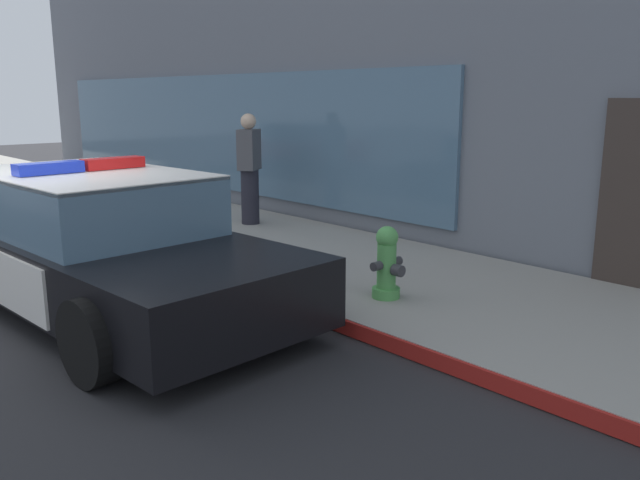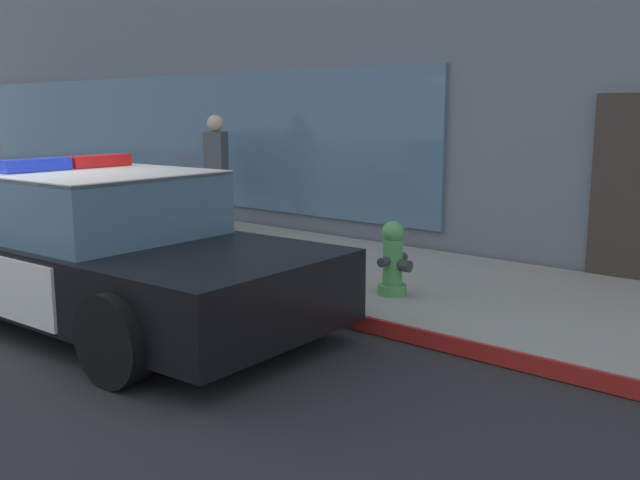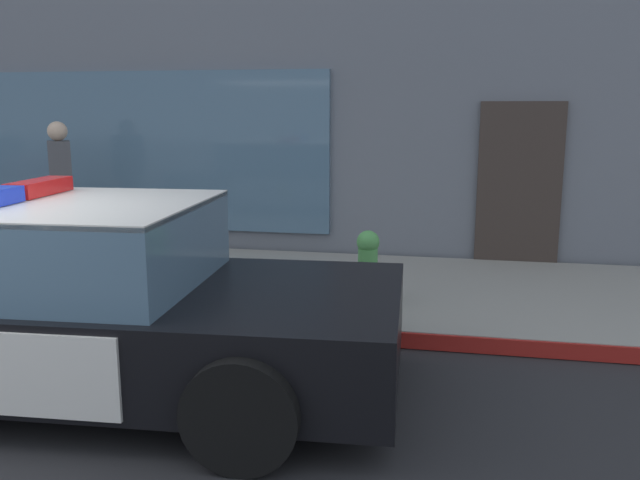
% 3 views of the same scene
% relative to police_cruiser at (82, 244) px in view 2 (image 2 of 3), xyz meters
% --- Properties ---
extents(sidewalk, '(48.00, 2.95, 0.15)m').
position_rel_police_cruiser_xyz_m(sidewalk, '(-0.40, 2.78, -0.61)').
color(sidewalk, gray).
rests_on(sidewalk, ground).
extents(curb_red_paint, '(28.80, 0.04, 0.14)m').
position_rel_police_cruiser_xyz_m(curb_red_paint, '(-0.40, 1.29, -0.61)').
color(curb_red_paint, maroon).
rests_on(curb_red_paint, ground).
extents(police_cruiser, '(5.15, 2.31, 1.49)m').
position_rel_police_cruiser_xyz_m(police_cruiser, '(0.00, 0.00, 0.00)').
color(police_cruiser, black).
rests_on(police_cruiser, ground).
extents(fire_hydrant, '(0.34, 0.39, 0.73)m').
position_rel_police_cruiser_xyz_m(fire_hydrant, '(2.13, 2.05, -0.18)').
color(fire_hydrant, '#4C994C').
rests_on(fire_hydrant, sidewalk).
extents(pedestrian_on_sidewalk, '(0.44, 0.48, 1.71)m').
position_rel_police_cruiser_xyz_m(pedestrian_on_sidewalk, '(-1.90, 3.34, 0.33)').
color(pedestrian_on_sidewalk, '#23232D').
rests_on(pedestrian_on_sidewalk, sidewalk).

